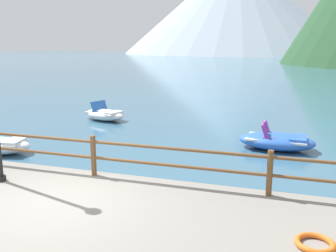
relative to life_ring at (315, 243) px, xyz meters
The scene contains 6 objects.
ground_plane 40.55m from the life_ring, 96.73° to the left, with size 200.00×200.00×0.00m, color #38607A.
dock_railing 5.11m from the life_ring, 159.09° to the left, with size 23.92×0.12×0.95m.
life_ring is the anchor object (origin of this frame).
pedal_boat_0 6.89m from the life_ring, 96.47° to the left, with size 2.52×1.50×0.87m.
pedal_boat_4 12.64m from the life_ring, 131.54° to the left, with size 2.38×1.75×0.84m.
distant_peak 126.01m from the life_ring, 98.40° to the left, with size 73.13×73.13×31.36m, color #9EADBC.
Camera 1 is at (4.20, -5.93, 3.44)m, focal length 40.35 mm.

